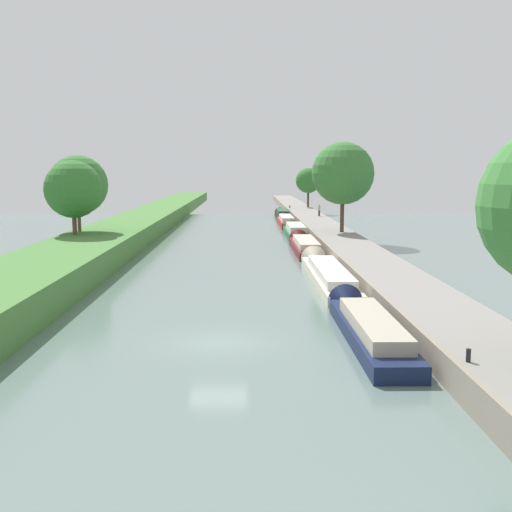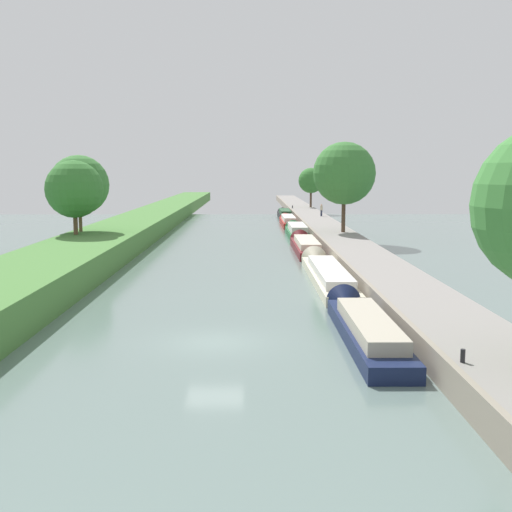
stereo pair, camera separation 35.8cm
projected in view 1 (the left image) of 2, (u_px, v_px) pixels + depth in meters
ground_plane at (218, 342)px, 27.57m from camera, size 160.00×160.00×0.00m
right_towpath at (455, 329)px, 27.66m from camera, size 4.13×260.00×1.13m
stone_quay at (405, 328)px, 27.62m from camera, size 0.25×260.00×1.18m
narrowboat_navy at (367, 325)px, 28.46m from camera, size 2.02×12.74×1.92m
narrowboat_cream at (327, 273)px, 43.36m from camera, size 2.18×17.28×2.07m
narrowboat_maroon at (304, 245)px, 58.67m from camera, size 2.12×13.56×2.01m
narrowboat_green at (295, 231)px, 71.71m from camera, size 2.09×12.32×2.07m
narrowboat_red at (286, 221)px, 85.65m from camera, size 1.84×13.15×1.86m
narrowboat_black at (282, 214)px, 98.99m from camera, size 1.83×13.08×1.85m
tree_rightbank_midnear at (343, 173)px, 63.90m from camera, size 6.31×6.31×9.10m
tree_rightbank_midfar at (308, 181)px, 106.96m from camera, size 4.25×4.25×6.62m
tree_leftbank_downstream at (73, 189)px, 53.56m from camera, size 4.87×4.87×6.29m
tree_leftbank_upstream at (78, 185)px, 56.21m from camera, size 5.28×5.28×6.80m
person_walking at (319, 210)px, 86.67m from camera, size 0.34×0.34×1.66m
mooring_bollard_near at (468, 355)px, 20.98m from camera, size 0.16×0.16×0.45m
mooring_bollard_far at (290, 207)px, 104.81m from camera, size 0.16×0.16×0.45m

